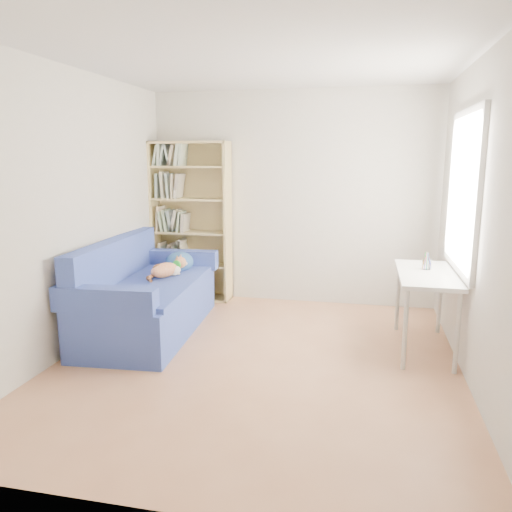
{
  "coord_description": "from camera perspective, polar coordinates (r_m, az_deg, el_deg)",
  "views": [
    {
      "loc": [
        0.88,
        -4.11,
        1.8
      ],
      "look_at": [
        -0.14,
        0.55,
        0.85
      ],
      "focal_mm": 35.0,
      "sensor_mm": 36.0,
      "label": 1
    }
  ],
  "objects": [
    {
      "name": "sofa",
      "position": [
        5.35,
        -12.46,
        -4.65
      ],
      "size": [
        1.05,
        2.01,
        0.96
      ],
      "rotation": [
        0.0,
        0.0,
        0.06
      ],
      "color": "navy",
      "rests_on": "ground"
    },
    {
      "name": "pen_cup",
      "position": [
        5.0,
        18.93,
        -0.76
      ],
      "size": [
        0.09,
        0.09,
        0.16
      ],
      "color": "white",
      "rests_on": "desk"
    },
    {
      "name": "bookshelf",
      "position": [
        6.37,
        -7.41,
        3.18
      ],
      "size": [
        0.99,
        0.31,
        1.99
      ],
      "color": "tan",
      "rests_on": "ground"
    },
    {
      "name": "desk",
      "position": [
        4.9,
        18.9,
        -2.7
      ],
      "size": [
        0.52,
        1.13,
        0.75
      ],
      "color": "silver",
      "rests_on": "ground"
    },
    {
      "name": "ground",
      "position": [
        4.57,
        0.2,
        -11.92
      ],
      "size": [
        4.0,
        4.0,
        0.0
      ],
      "primitive_type": "plane",
      "color": "#AA714D",
      "rests_on": "ground"
    },
    {
      "name": "room_shell",
      "position": [
        4.22,
        1.64,
        9.03
      ],
      "size": [
        3.54,
        4.04,
        2.62
      ],
      "color": "silver",
      "rests_on": "ground"
    }
  ]
}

